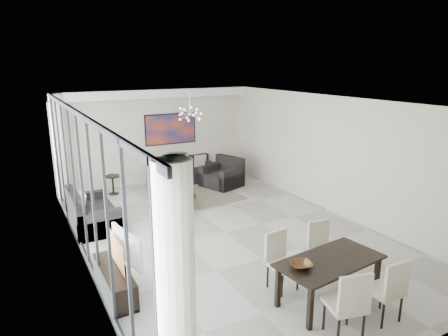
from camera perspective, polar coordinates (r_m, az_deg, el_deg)
room_shell at (r=8.76m, az=2.84°, el=0.17°), size 6.00×9.00×2.90m
window_wall at (r=7.63m, az=-18.98°, el=-2.72°), size 0.37×8.95×2.90m
soffit at (r=12.22m, az=-9.72°, el=10.42°), size 5.98×0.40×0.26m
painting at (r=12.68m, az=-7.62°, el=5.55°), size 1.68×0.04×0.98m
chandelier at (r=10.70m, az=-4.90°, el=7.72°), size 0.66×0.66×0.71m
rug at (r=11.22m, az=-3.98°, el=-4.24°), size 2.47×2.00×0.01m
coffee_table at (r=10.36m, az=-6.91°, el=-4.76°), size 1.06×1.06×0.37m
bowl_coffee at (r=10.30m, az=-7.10°, el=-3.71°), size 0.25×0.25×0.07m
sofa_main at (r=12.68m, az=-5.97°, el=-0.86°), size 2.07×0.85×0.75m
loveseat at (r=9.68m, az=-18.43°, el=-6.40°), size 0.95×1.68×0.84m
armchair at (r=12.17m, az=-0.20°, el=-1.23°), size 1.28×1.32×0.87m
side_table at (r=11.83m, az=-15.62°, el=-1.88°), size 0.41×0.41×0.56m
tv_console at (r=6.98m, az=-15.38°, el=-15.29°), size 0.40×1.42×0.44m
television at (r=6.83m, az=-14.48°, el=-11.12°), size 0.31×1.00×0.57m
dining_table at (r=6.57m, az=14.88°, el=-13.22°), size 1.79×1.03×0.71m
dining_chair_sw at (r=5.81m, az=17.50°, el=-17.68°), size 0.58×0.58×1.04m
dining_chair_se at (r=6.38m, az=22.60°, el=-15.40°), size 0.47×0.47×0.99m
dining_chair_nw at (r=6.83m, az=7.93°, el=-12.35°), size 0.49×0.49×0.97m
dining_chair_ne at (r=7.42m, az=13.71°, el=-10.49°), size 0.48×0.48×0.95m
bowl_dining at (r=6.20m, az=10.95°, el=-13.45°), size 0.40×0.40×0.08m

